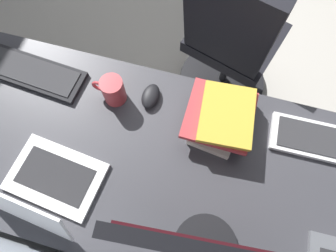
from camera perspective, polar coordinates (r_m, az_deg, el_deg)
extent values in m
cube|color=#38383D|center=(0.98, -0.79, -7.68)|extent=(1.90, 0.71, 0.03)
cylinder|color=silver|center=(1.71, -27.81, 7.38)|extent=(0.05, 0.05, 0.70)
cube|color=#38383D|center=(1.35, -5.19, -11.47)|extent=(0.40, 0.50, 0.69)
cube|color=silver|center=(1.40, -2.08, -1.63)|extent=(0.37, 0.01, 0.61)
cylinder|color=black|center=(0.94, 7.68, -23.44)|extent=(0.20, 0.20, 0.01)
cylinder|color=black|center=(0.88, 8.17, -23.55)|extent=(0.04, 0.04, 0.10)
cube|color=black|center=(0.69, 10.59, -24.05)|extent=(0.50, 0.08, 0.30)
cube|color=#330F14|center=(0.69, 11.03, -22.69)|extent=(0.46, 0.05, 0.26)
cube|color=white|center=(1.02, -21.95, -9.54)|extent=(0.32, 0.23, 0.01)
cube|color=#262628|center=(1.01, -22.12, -9.43)|extent=(0.26, 0.15, 0.00)
cube|color=white|center=(0.93, -27.99, -15.08)|extent=(0.31, 0.09, 0.19)
cube|color=navy|center=(0.93, -27.99, -15.08)|extent=(0.28, 0.08, 0.16)
cube|color=silver|center=(1.13, 30.43, -3.08)|extent=(0.42, 0.15, 0.02)
cube|color=#2D2D30|center=(1.12, 30.70, -2.90)|extent=(0.38, 0.12, 0.00)
cube|color=black|center=(1.22, -26.15, 9.88)|extent=(0.43, 0.17, 0.02)
cube|color=#2D2D30|center=(1.21, -26.36, 10.14)|extent=(0.39, 0.14, 0.00)
ellipsoid|color=black|center=(1.04, -3.57, 6.12)|extent=(0.06, 0.10, 0.03)
cube|color=beige|center=(1.01, 9.94, 0.22)|extent=(0.18, 0.22, 0.03)
cube|color=black|center=(0.99, 11.69, 1.96)|extent=(0.19, 0.22, 0.03)
cube|color=#B2383D|center=(0.97, 10.51, 2.21)|extent=(0.23, 0.23, 0.02)
cube|color=gold|center=(0.95, 12.00, 2.31)|extent=(0.19, 0.24, 0.02)
cylinder|color=#A53338|center=(1.03, -11.11, 7.16)|extent=(0.08, 0.08, 0.11)
torus|color=#A53338|center=(1.04, -13.90, 7.92)|extent=(0.06, 0.01, 0.06)
cube|color=black|center=(1.60, 13.74, 17.13)|extent=(0.55, 0.53, 0.07)
cube|color=black|center=(1.25, 12.11, 19.24)|extent=(0.42, 0.24, 0.50)
cylinder|color=black|center=(1.77, 12.14, 12.77)|extent=(0.05, 0.05, 0.37)
cylinder|color=black|center=(1.94, 10.95, 9.42)|extent=(0.56, 0.56, 0.03)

